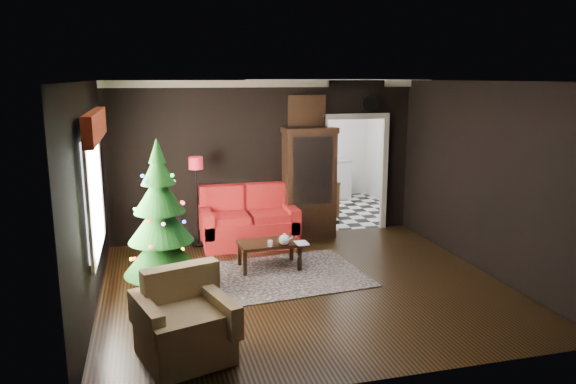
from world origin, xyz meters
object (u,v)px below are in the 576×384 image
object	(u,v)px
floor_lamp	(197,202)
wall_clock	(370,103)
christmas_tree	(160,217)
kitchen_table	(319,198)
armchair	(184,318)
teapot	(284,239)
curio_cabinet	(309,185)
coffee_table	(269,255)
loveseat	(249,217)

from	to	relation	value
floor_lamp	wall_clock	distance (m)	3.61
christmas_tree	kitchen_table	world-z (taller)	christmas_tree
floor_lamp	armchair	world-z (taller)	floor_lamp
wall_clock	kitchen_table	world-z (taller)	wall_clock
floor_lamp	teapot	xyz separation A→B (m)	(1.13, -1.39, -0.33)
curio_cabinet	coffee_table	xyz separation A→B (m)	(-1.07, -1.47, -0.74)
curio_cabinet	coffee_table	size ratio (longest dim) A/B	2.11
floor_lamp	coffee_table	size ratio (longest dim) A/B	1.66
loveseat	christmas_tree	xyz separation A→B (m)	(-1.51, -1.81, 0.55)
coffee_table	wall_clock	world-z (taller)	wall_clock
curio_cabinet	christmas_tree	bearing A→B (deg)	-142.67
armchair	wall_clock	xyz separation A→B (m)	(3.71, 4.08, 1.92)
curio_cabinet	coffee_table	bearing A→B (deg)	-126.11
curio_cabinet	armchair	size ratio (longest dim) A/B	2.13
curio_cabinet	wall_clock	distance (m)	1.88
coffee_table	teapot	size ratio (longest dim) A/B	4.95
floor_lamp	coffee_table	distance (m)	1.64
christmas_tree	coffee_table	distance (m)	1.88
floor_lamp	wall_clock	world-z (taller)	wall_clock
loveseat	armchair	size ratio (longest dim) A/B	1.90
christmas_tree	wall_clock	size ratio (longest dim) A/B	6.10
armchair	kitchen_table	bearing A→B (deg)	42.24
christmas_tree	coffee_table	xyz separation A→B (m)	(1.59, 0.56, -0.84)
armchair	coffee_table	distance (m)	2.83
loveseat	armchair	distance (m)	3.92
christmas_tree	wall_clock	bearing A→B (deg)	29.78
loveseat	floor_lamp	size ratio (longest dim) A/B	1.14
kitchen_table	teapot	bearing A→B (deg)	-116.33
christmas_tree	kitchen_table	bearing A→B (deg)	46.26
teapot	loveseat	bearing A→B (deg)	100.20
armchair	teapot	world-z (taller)	armchair
wall_clock	kitchen_table	size ratio (longest dim) A/B	0.43
christmas_tree	wall_clock	xyz separation A→B (m)	(3.86, 2.21, 1.33)
teapot	kitchen_table	bearing A→B (deg)	63.67
teapot	kitchen_table	distance (m)	3.47
floor_lamp	wall_clock	bearing A→B (deg)	8.29
curio_cabinet	christmas_tree	size ratio (longest dim) A/B	0.97
christmas_tree	armchair	bearing A→B (deg)	-85.33
christmas_tree	curio_cabinet	bearing A→B (deg)	37.33
loveseat	curio_cabinet	bearing A→B (deg)	10.83
floor_lamp	armchair	distance (m)	3.66
wall_clock	curio_cabinet	bearing A→B (deg)	-171.47
floor_lamp	teapot	world-z (taller)	floor_lamp
armchair	kitchen_table	world-z (taller)	armchair
wall_clock	loveseat	bearing A→B (deg)	-170.34
teapot	kitchen_table	xyz separation A→B (m)	(1.54, 3.11, -0.13)
floor_lamp	teapot	bearing A→B (deg)	-50.71
coffee_table	wall_clock	bearing A→B (deg)	36.01
curio_cabinet	teapot	distance (m)	1.95
curio_cabinet	wall_clock	xyz separation A→B (m)	(1.20, 0.18, 1.43)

